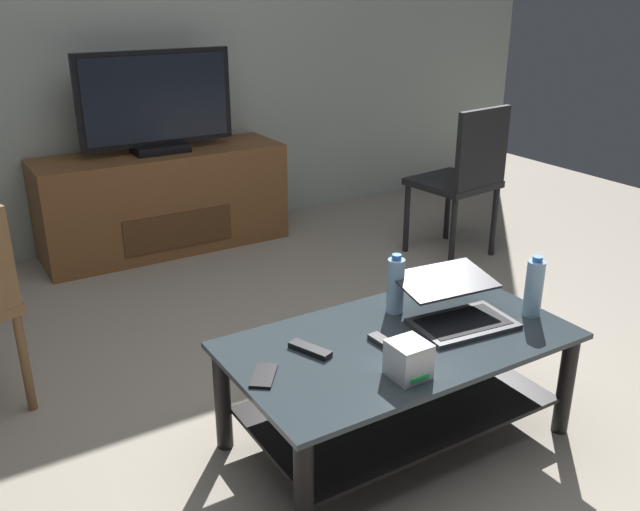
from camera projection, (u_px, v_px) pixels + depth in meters
ground_plane at (363, 421)px, 2.68m from camera, size 7.68×7.68×0.00m
back_wall at (130, 17)px, 4.18m from camera, size 6.40×0.12×2.80m
coffee_table at (398, 370)px, 2.47m from camera, size 1.22×0.68×0.42m
media_cabinet at (164, 201)px, 4.33m from camera, size 1.53×0.48×0.63m
television at (157, 104)px, 4.09m from camera, size 0.94×0.20×0.61m
dining_chair at (464, 175)px, 4.10m from camera, size 0.49×0.49×0.94m
laptop at (455, 306)px, 2.53m from camera, size 0.40×0.39×0.15m
router_box at (408, 359)px, 2.17m from camera, size 0.12×0.12×0.12m
water_bottle_near at (395, 285)px, 2.58m from camera, size 0.07×0.07×0.23m
water_bottle_far at (534, 288)px, 2.55m from camera, size 0.07×0.07×0.24m
cell_phone at (264, 376)px, 2.18m from camera, size 0.14×0.15×0.01m
tv_remote at (387, 344)px, 2.36m from camera, size 0.05×0.16×0.02m
soundbar_remote at (310, 349)px, 2.33m from camera, size 0.10×0.17×0.02m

